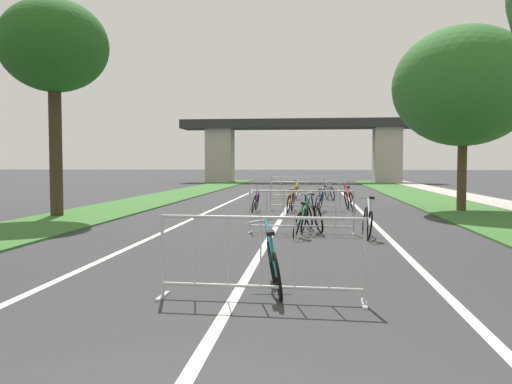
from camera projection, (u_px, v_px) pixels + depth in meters
grass_verge_left at (163, 198)px, 25.83m from camera, size 2.92×55.00×0.05m
grass_verge_right at (429, 200)px, 24.47m from camera, size 2.92×55.00×0.05m
sidewalk_path_right at (481, 200)px, 24.22m from camera, size 1.79×55.00×0.08m
lane_stripe_center at (285, 211)px, 18.61m from camera, size 0.14×31.82×0.01m
lane_stripe_right_lane at (362, 212)px, 18.32m from camera, size 0.14×31.82×0.01m
lane_stripe_left_lane at (210, 211)px, 18.90m from camera, size 0.14×31.82×0.01m
overpass_bridge at (302, 140)px, 47.74m from camera, size 21.98×3.30×5.68m
tree_left_oak_mid at (54, 48)px, 16.42m from camera, size 3.37×3.37×6.80m
tree_right_maple_mid at (464, 87)px, 18.34m from camera, size 4.89×4.89×6.46m
crowd_barrier_nearest at (261, 259)px, 6.43m from camera, size 2.57×0.54×1.05m
crowd_barrier_second at (301, 212)px, 12.69m from camera, size 2.56×0.49×1.05m
crowd_barrier_third at (305, 196)px, 18.98m from camera, size 2.56×0.49×1.05m
crowd_barrier_fourth at (298, 188)px, 25.32m from camera, size 2.56×0.46×1.05m
bicycle_orange_0 at (291, 202)px, 18.54m from camera, size 0.50×1.58×0.95m
bicycle_white_1 at (329, 192)px, 24.77m from camera, size 0.56×1.66×0.95m
bicycle_purple_2 at (256, 201)px, 18.71m from camera, size 0.45×1.57×0.90m
bicycle_silver_3 at (367, 221)px, 12.03m from camera, size 0.43×1.66×0.96m
bicycle_green_4 at (301, 221)px, 12.30m from camera, size 0.67×1.64×0.99m
bicycle_blue_5 at (319, 201)px, 18.50m from camera, size 0.63×1.64×0.90m
bicycle_red_6 at (349, 200)px, 19.20m from camera, size 0.61×1.80×1.05m
bicycle_yellow_7 at (295, 192)px, 24.73m from camera, size 0.54×1.58×0.97m
bicycle_teal_8 at (274, 265)px, 6.92m from camera, size 0.58×1.62×0.95m
bicycle_black_9 at (313, 216)px, 13.20m from camera, size 0.73×1.69×0.96m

